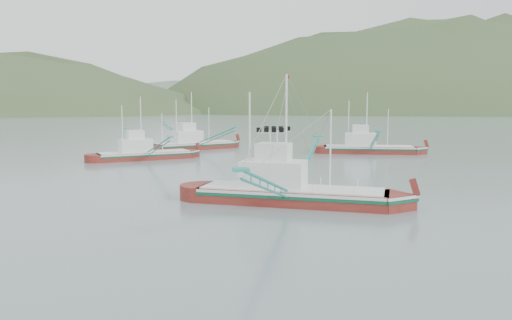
{
  "coord_description": "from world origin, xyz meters",
  "views": [
    {
      "loc": [
        -4.46,
        -39.51,
        8.48
      ],
      "look_at": [
        0.0,
        6.0,
        3.2
      ],
      "focal_mm": 35.0,
      "sensor_mm": 36.0,
      "label": 1
    }
  ],
  "objects": [
    {
      "name": "ridge_distant",
      "position": [
        30.0,
        560.0,
        0.0
      ],
      "size": [
        960.0,
        400.0,
        240.0
      ],
      "primitive_type": "ellipsoid",
      "color": "slate",
      "rests_on": "ground"
    },
    {
      "name": "bg_boat_left",
      "position": [
        -13.92,
        35.94,
        2.02
      ],
      "size": [
        14.13,
        23.89,
        10.09
      ],
      "rotation": [
        0.0,
        0.0,
        0.38
      ],
      "color": "maroon",
      "rests_on": "ground"
    },
    {
      "name": "main_boat",
      "position": [
        2.46,
        1.42,
        2.35
      ],
      "size": [
        16.34,
        27.66,
        11.64
      ],
      "rotation": [
        0.0,
        0.0,
        -0.37
      ],
      "color": "maroon",
      "rests_on": "ground"
    },
    {
      "name": "ground",
      "position": [
        0.0,
        0.0,
        0.0
      ],
      "size": [
        1200.0,
        1200.0,
        0.0
      ],
      "primitive_type": "plane",
      "color": "slate",
      "rests_on": "ground"
    },
    {
      "name": "bg_boat_far",
      "position": [
        -6.88,
        51.66,
        2.34
      ],
      "size": [
        17.9,
        25.59,
        11.19
      ],
      "rotation": [
        0.0,
        0.0,
        0.51
      ],
      "color": "maroon",
      "rests_on": "ground"
    },
    {
      "name": "headland_right",
      "position": [
        240.0,
        430.0,
        0.0
      ],
      "size": [
        684.0,
        432.0,
        306.0
      ],
      "primitive_type": "ellipsoid",
      "color": "#374B27",
      "rests_on": "ground"
    },
    {
      "name": "bg_boat_right",
      "position": [
        22.38,
        41.48,
        1.95
      ],
      "size": [
        15.44,
        26.66,
        10.95
      ],
      "rotation": [
        0.0,
        0.0,
        -0.22
      ],
      "color": "maroon",
      "rests_on": "ground"
    }
  ]
}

